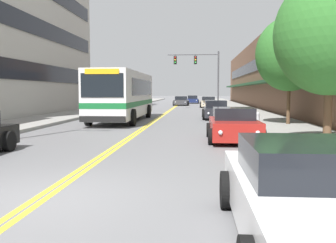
{
  "coord_description": "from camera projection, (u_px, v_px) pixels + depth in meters",
  "views": [
    {
      "loc": [
        2.94,
        -6.81,
        2.01
      ],
      "look_at": [
        0.37,
        25.46,
        -0.6
      ],
      "focal_mm": 40.0,
      "sensor_mm": 36.0,
      "label": 1
    }
  ],
  "objects": [
    {
      "name": "traffic_signal_mast",
      "position": [
        201.0,
        68.0,
        41.61
      ],
      "size": [
        5.73,
        0.38,
        6.44
      ],
      "color": "#47474C",
      "rests_on": "ground_plane"
    },
    {
      "name": "fire_hydrant",
      "position": [
        257.0,
        120.0,
        18.9
      ],
      "size": [
        0.33,
        0.25,
        0.8
      ],
      "color": "#B7B7BC",
      "rests_on": "sidewalk_right"
    },
    {
      "name": "storefront_row_right",
      "position": [
        292.0,
        73.0,
        42.52
      ],
      "size": [
        9.1,
        68.0,
        8.16
      ],
      "color": "brown",
      "rests_on": "ground_plane"
    },
    {
      "name": "car_white_parked_right_foreground",
      "position": [
        309.0,
        197.0,
        4.93
      ],
      "size": [
        2.14,
        4.82,
        1.34
      ],
      "color": "white",
      "rests_on": "ground_plane"
    },
    {
      "name": "car_slate_blue_parked_left_mid",
      "position": [
        127.0,
        105.0,
        38.51
      ],
      "size": [
        2.19,
        4.39,
        1.21
      ],
      "color": "#475675",
      "rests_on": "ground_plane"
    },
    {
      "name": "car_charcoal_parked_right_end",
      "position": [
        216.0,
        110.0,
        27.77
      ],
      "size": [
        2.02,
        4.91,
        1.35
      ],
      "color": "#232328",
      "rests_on": "ground_plane"
    },
    {
      "name": "car_champagne_parked_right_far",
      "position": [
        208.0,
        102.0,
        47.01
      ],
      "size": [
        2.09,
        4.55,
        1.35
      ],
      "color": "beige",
      "rests_on": "ground_plane"
    },
    {
      "name": "car_navy_moving_lead",
      "position": [
        193.0,
        100.0,
        63.29
      ],
      "size": [
        2.11,
        4.49,
        1.31
      ],
      "color": "#19234C",
      "rests_on": "ground_plane"
    },
    {
      "name": "city_bus",
      "position": [
        124.0,
        94.0,
        25.63
      ],
      "size": [
        2.92,
        11.4,
        3.27
      ],
      "color": "silver",
      "rests_on": "ground_plane"
    },
    {
      "name": "car_red_parked_right_mid",
      "position": [
        234.0,
        125.0,
        15.25
      ],
      "size": [
        2.13,
        4.15,
        1.35
      ],
      "color": "maroon",
      "rests_on": "ground_plane"
    },
    {
      "name": "street_tree_right_near",
      "position": [
        330.0,
        34.0,
        12.22
      ],
      "size": [
        3.65,
        3.65,
        5.71
      ],
      "color": "brown",
      "rests_on": "sidewalk_right"
    },
    {
      "name": "sidewalk_right",
      "position": [
        237.0,
        108.0,
        43.33
      ],
      "size": [
        3.9,
        106.0,
        0.18
      ],
      "color": "gray",
      "rests_on": "ground_plane"
    },
    {
      "name": "car_dark_grey_moving_second",
      "position": [
        181.0,
        101.0,
        53.95
      ],
      "size": [
        2.2,
        4.63,
        1.31
      ],
      "color": "#38383D",
      "rests_on": "ground_plane"
    },
    {
      "name": "ground_plane",
      "position": [
        173.0,
        108.0,
        43.93
      ],
      "size": [
        240.0,
        240.0,
        0.0
      ],
      "primitive_type": "plane",
      "color": "slate"
    },
    {
      "name": "sidewalk_left",
      "position": [
        110.0,
        108.0,
        44.51
      ],
      "size": [
        3.9,
        106.0,
        0.18
      ],
      "color": "gray",
      "rests_on": "ground_plane"
    },
    {
      "name": "street_tree_right_mid",
      "position": [
        290.0,
        54.0,
        20.87
      ],
      "size": [
        3.78,
        3.78,
        5.99
      ],
      "color": "brown",
      "rests_on": "sidewalk_right"
    },
    {
      "name": "centre_line",
      "position": [
        173.0,
        108.0,
        43.92
      ],
      "size": [
        0.34,
        106.0,
        0.01
      ],
      "color": "yellow",
      "rests_on": "ground_plane"
    }
  ]
}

